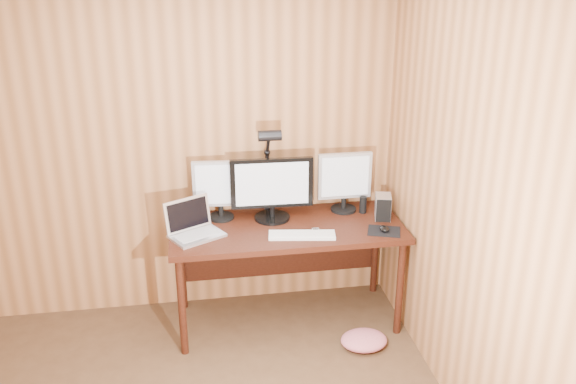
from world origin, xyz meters
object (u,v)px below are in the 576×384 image
object	(u,v)px
desk	(285,237)
keyboard	(302,235)
monitor_center	(272,188)
monitor_left	(220,188)
speaker	(363,205)
mouse	(384,228)
hard_drive	(383,207)
laptop	(193,227)
phone	(316,231)
monitor_right	(345,180)
desk_lamp	(269,158)

from	to	relation	value
desk	keyboard	size ratio (longest dim) A/B	3.51
desk	monitor_center	bearing A→B (deg)	143.41
monitor_left	speaker	bearing A→B (deg)	2.00
desk	mouse	bearing A→B (deg)	-22.84
desk	hard_drive	bearing A→B (deg)	-4.13
desk	laptop	size ratio (longest dim) A/B	3.89
laptop	mouse	size ratio (longest dim) A/B	3.99
monitor_center	speaker	bearing A→B (deg)	2.24
monitor_center	monitor_left	xyz separation A→B (m)	(-0.35, 0.07, -0.00)
mouse	phone	bearing A→B (deg)	-158.45
mouse	speaker	world-z (taller)	speaker
desk	laptop	xyz separation A→B (m)	(-0.64, -0.11, 0.18)
monitor_center	laptop	bearing A→B (deg)	-161.01
monitor_center	monitor_right	xyz separation A→B (m)	(0.53, 0.07, 0.00)
mouse	phone	world-z (taller)	mouse
speaker	desk_lamp	distance (m)	0.77
monitor_right	phone	world-z (taller)	monitor_right
laptop	speaker	bearing A→B (deg)	-20.25
monitor_center	monitor_right	world-z (taller)	monitor_center
desk	speaker	bearing A→B (deg)	6.49
keyboard	hard_drive	size ratio (longest dim) A/B	2.58
desk	monitor_right	size ratio (longest dim) A/B	3.65
monitor_center	phone	xyz separation A→B (m)	(0.26, -0.27, -0.23)
desk	keyboard	bearing A→B (deg)	-74.13
laptop	monitor_left	bearing A→B (deg)	21.53
speaker	laptop	bearing A→B (deg)	-171.83
monitor_left	desk_lamp	bearing A→B (deg)	9.08
desk	monitor_center	size ratio (longest dim) A/B	2.79
mouse	phone	size ratio (longest dim) A/B	1.08
monitor_right	speaker	xyz separation A→B (m)	(0.13, -0.06, -0.17)
hard_drive	desk_lamp	distance (m)	0.87
speaker	monitor_right	bearing A→B (deg)	154.34
monitor_center	monitor_left	world-z (taller)	monitor_center
keyboard	phone	bearing A→B (deg)	33.76
desk	hard_drive	xyz separation A→B (m)	(0.69, -0.05, 0.21)
mouse	desk_lamp	size ratio (longest dim) A/B	0.15
desk	speaker	world-z (taller)	speaker
monitor_left	hard_drive	distance (m)	1.15
phone	laptop	bearing A→B (deg)	176.79
desk	monitor_left	xyz separation A→B (m)	(-0.44, 0.13, 0.35)
monitor_right	keyboard	world-z (taller)	monitor_right
keyboard	speaker	world-z (taller)	speaker
keyboard	hard_drive	bearing A→B (deg)	26.91
hard_drive	monitor_center	bearing A→B (deg)	-173.84
keyboard	desk_lamp	distance (m)	0.60
phone	monitor_left	bearing A→B (deg)	155.05
monitor_left	laptop	distance (m)	0.35
hard_drive	speaker	world-z (taller)	hard_drive
laptop	keyboard	xyz separation A→B (m)	(0.71, -0.15, -0.05)
speaker	desk_lamp	world-z (taller)	desk_lamp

